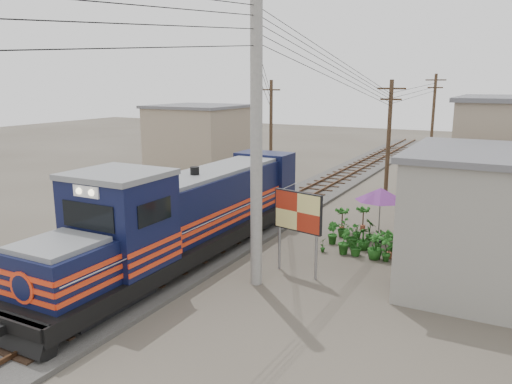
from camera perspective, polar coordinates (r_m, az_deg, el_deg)
The scene contains 14 objects.
ground at distance 19.85m, azimuth -8.35°, elevation -7.94°, with size 120.00×120.00×0.00m, color #473F35.
ballast at distance 28.14m, azimuth 3.67°, elevation -1.51°, with size 3.60×70.00×0.16m, color #595651.
track at distance 28.09m, azimuth 3.68°, elevation -1.15°, with size 1.15×70.00×0.12m.
locomotive at distance 19.60m, azimuth -7.87°, elevation -2.85°, with size 2.95×16.06×3.98m.
utility_pole_main at distance 16.43m, azimuth 0.04°, elevation 5.90°, with size 0.40×0.40×10.00m.
wooden_pole_mid at distance 29.86m, azimuth 14.92°, elevation 5.93°, with size 1.60×0.24×7.00m.
wooden_pole_far at distance 43.50m, azimuth 19.56°, elevation 7.92°, with size 1.60×0.24×7.50m.
wooden_pole_left at distance 36.80m, azimuth 1.72°, elevation 7.52°, with size 1.60×0.24×7.00m.
power_lines at distance 26.00m, azimuth 2.21°, elevation 14.00°, with size 9.65×19.00×3.30m.
shophouse_left at distance 37.69m, azimuth -6.52°, elevation 5.93°, with size 6.30×6.30×5.20m.
billboard at distance 17.86m, azimuth 4.80°, elevation -2.53°, with size 1.98×0.56×3.09m.
market_umbrella at distance 22.14m, azimuth 14.06°, elevation -0.26°, with size 2.62×2.62×2.43m.
vendor at distance 21.35m, azimuth 16.90°, elevation -4.46°, with size 0.62×0.41×1.71m, color black.
plant_nursery at distance 21.42m, azimuth 11.80°, elevation -5.22°, with size 3.32×3.11×1.10m.
Camera 1 is at (11.08, -14.95, 6.90)m, focal length 35.00 mm.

